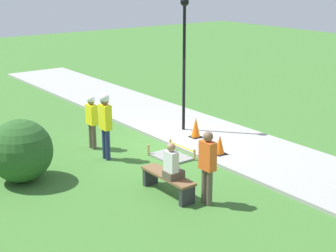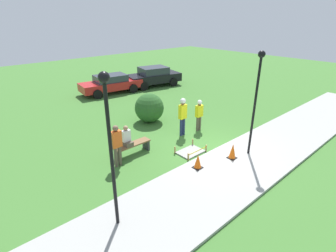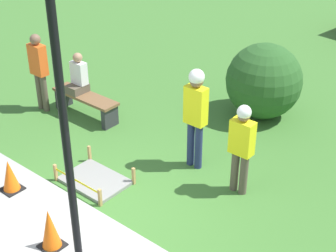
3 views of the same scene
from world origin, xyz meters
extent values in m
plane|color=#3D702D|center=(0.00, 0.00, 0.00)|extent=(60.00, 60.00, 0.00)
cube|color=gray|center=(-0.91, 0.61, 0.03)|extent=(1.15, 0.82, 0.06)
cube|color=tan|center=(-1.48, 0.20, 0.17)|extent=(0.05, 0.05, 0.33)
cube|color=tan|center=(-0.33, 0.20, 0.17)|extent=(0.05, 0.05, 0.33)
cube|color=tan|center=(-1.48, 1.01, 0.17)|extent=(0.05, 0.05, 0.33)
cube|color=tan|center=(-0.33, 1.01, 0.17)|extent=(0.05, 0.05, 0.33)
cube|color=yellow|center=(-0.91, 0.20, 0.25)|extent=(1.15, 0.00, 0.04)
cube|color=black|center=(-1.73, -0.56, 0.11)|extent=(0.34, 0.34, 0.02)
cone|color=orange|center=(-1.73, -0.56, 0.40)|extent=(0.29, 0.29, 0.56)
cube|color=black|center=(-0.08, -1.02, 0.11)|extent=(0.34, 0.34, 0.02)
cone|color=orange|center=(-0.08, -1.02, 0.45)|extent=(0.29, 0.29, 0.64)
cube|color=#2D2D33|center=(-3.65, 2.22, 0.23)|extent=(0.12, 0.40, 0.45)
cube|color=#2D2D33|center=(-2.15, 2.22, 0.23)|extent=(0.12, 0.40, 0.45)
cube|color=brown|center=(-2.90, 2.22, 0.48)|extent=(1.69, 0.44, 0.06)
cube|color=brown|center=(-3.13, 2.22, 0.60)|extent=(0.34, 0.44, 0.18)
cube|color=silver|center=(-3.13, 2.30, 0.94)|extent=(0.36, 0.20, 0.50)
sphere|color=#A37A5B|center=(-3.13, 2.30, 1.30)|extent=(0.21, 0.21, 0.21)
cylinder|color=brown|center=(1.11, 2.03, 0.39)|extent=(0.14, 0.14, 0.78)
cylinder|color=brown|center=(1.29, 2.03, 0.39)|extent=(0.14, 0.14, 0.78)
cube|color=yellow|center=(1.20, 2.03, 1.08)|extent=(0.40, 0.22, 0.61)
sphere|color=brown|center=(1.20, 2.03, 1.50)|extent=(0.21, 0.21, 0.21)
sphere|color=white|center=(1.20, 2.03, 1.55)|extent=(0.24, 0.24, 0.24)
cylinder|color=navy|center=(0.04, 2.17, 0.45)|extent=(0.14, 0.14, 0.91)
cylinder|color=navy|center=(0.22, 2.17, 0.45)|extent=(0.14, 0.14, 0.91)
cube|color=yellow|center=(0.13, 2.17, 1.27)|extent=(0.40, 0.22, 0.72)
sphere|color=brown|center=(0.13, 2.17, 1.75)|extent=(0.25, 0.25, 0.25)
sphere|color=white|center=(0.13, 2.17, 1.82)|extent=(0.28, 0.28, 0.28)
cylinder|color=brown|center=(-3.98, 1.82, 0.43)|extent=(0.14, 0.14, 0.86)
cylinder|color=brown|center=(-3.80, 1.82, 0.43)|extent=(0.14, 0.14, 0.86)
cube|color=#E55B1E|center=(-3.89, 1.82, 1.20)|extent=(0.40, 0.22, 0.68)
sphere|color=brown|center=(-3.89, 1.82, 1.66)|extent=(0.23, 0.23, 0.23)
cylinder|color=black|center=(0.82, -1.24, 2.16)|extent=(0.10, 0.10, 4.12)
sphere|color=#285623|center=(0.04, 4.74, 0.82)|extent=(1.65, 1.65, 1.65)
camera|label=1|loc=(-12.18, 9.18, 5.26)|focal=55.00mm
camera|label=2|loc=(-8.55, -6.37, 5.69)|focal=28.00mm
camera|label=3|loc=(4.94, -4.35, 5.40)|focal=55.00mm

